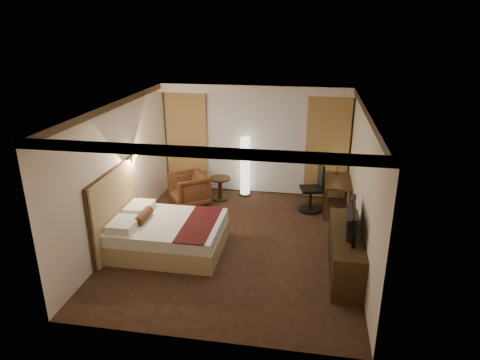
% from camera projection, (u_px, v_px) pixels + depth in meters
% --- Properties ---
extents(floor, '(4.50, 5.50, 0.01)m').
position_uv_depth(floor, '(237.00, 242.00, 8.32)').
color(floor, black).
rests_on(floor, ground).
extents(ceiling, '(4.50, 5.50, 0.01)m').
position_uv_depth(ceiling, '(236.00, 104.00, 7.37)').
color(ceiling, white).
rests_on(ceiling, back_wall).
extents(back_wall, '(4.50, 0.02, 2.70)m').
position_uv_depth(back_wall, '(256.00, 139.00, 10.38)').
color(back_wall, beige).
rests_on(back_wall, floor).
extents(left_wall, '(0.02, 5.50, 2.70)m').
position_uv_depth(left_wall, '(121.00, 171.00, 8.20)').
color(left_wall, beige).
rests_on(left_wall, floor).
extents(right_wall, '(0.02, 5.50, 2.70)m').
position_uv_depth(right_wall, '(363.00, 185.00, 7.49)').
color(right_wall, beige).
rests_on(right_wall, floor).
extents(crown_molding, '(4.50, 5.50, 0.12)m').
position_uv_depth(crown_molding, '(236.00, 107.00, 7.39)').
color(crown_molding, black).
rests_on(crown_molding, ceiling).
extents(soffit, '(4.50, 0.50, 0.20)m').
position_uv_depth(soffit, '(255.00, 88.00, 9.71)').
color(soffit, white).
rests_on(soffit, ceiling).
extents(curtain_sheer, '(2.48, 0.04, 2.45)m').
position_uv_depth(curtain_sheer, '(256.00, 144.00, 10.34)').
color(curtain_sheer, silver).
rests_on(curtain_sheer, back_wall).
extents(curtain_left_drape, '(1.00, 0.14, 2.45)m').
position_uv_depth(curtain_left_drape, '(187.00, 141.00, 10.56)').
color(curtain_left_drape, tan).
rests_on(curtain_left_drape, back_wall).
extents(curtain_right_drape, '(1.00, 0.14, 2.45)m').
position_uv_depth(curtain_right_drape, '(327.00, 148.00, 10.02)').
color(curtain_right_drape, tan).
rests_on(curtain_right_drape, back_wall).
extents(wall_sconce, '(0.24, 0.24, 0.24)m').
position_uv_depth(wall_sconce, '(134.00, 153.00, 8.36)').
color(wall_sconce, white).
rests_on(wall_sconce, left_wall).
extents(bed, '(1.99, 1.55, 0.58)m').
position_uv_depth(bed, '(169.00, 235.00, 7.97)').
color(bed, white).
rests_on(bed, floor).
extents(headboard, '(0.12, 1.85, 1.50)m').
position_uv_depth(headboard, '(116.00, 209.00, 7.97)').
color(headboard, tan).
rests_on(headboard, floor).
extents(armchair, '(1.06, 1.07, 0.81)m').
position_uv_depth(armchair, '(189.00, 188.00, 9.93)').
color(armchair, '#4B2E16').
rests_on(armchair, floor).
extents(side_table, '(0.50, 0.50, 0.55)m').
position_uv_depth(side_table, '(220.00, 188.00, 10.24)').
color(side_table, black).
rests_on(side_table, floor).
extents(floor_lamp, '(0.31, 0.31, 1.47)m').
position_uv_depth(floor_lamp, '(245.00, 167.00, 10.34)').
color(floor_lamp, white).
rests_on(floor_lamp, floor).
extents(desk, '(0.55, 1.15, 0.75)m').
position_uv_depth(desk, '(336.00, 196.00, 9.55)').
color(desk, black).
rests_on(desk, floor).
extents(desk_lamp, '(0.18, 0.18, 0.34)m').
position_uv_depth(desk_lamp, '(338.00, 167.00, 9.75)').
color(desk_lamp, '#FFD899').
rests_on(desk_lamp, desk).
extents(office_chair, '(0.65, 0.65, 1.11)m').
position_uv_depth(office_chair, '(311.00, 187.00, 9.53)').
color(office_chair, black).
rests_on(office_chair, floor).
extents(dresser, '(0.50, 1.93, 0.75)m').
position_uv_depth(dresser, '(345.00, 252.00, 7.24)').
color(dresser, black).
rests_on(dresser, floor).
extents(television, '(0.68, 1.12, 0.14)m').
position_uv_depth(television, '(347.00, 215.00, 7.01)').
color(television, black).
rests_on(television, dresser).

